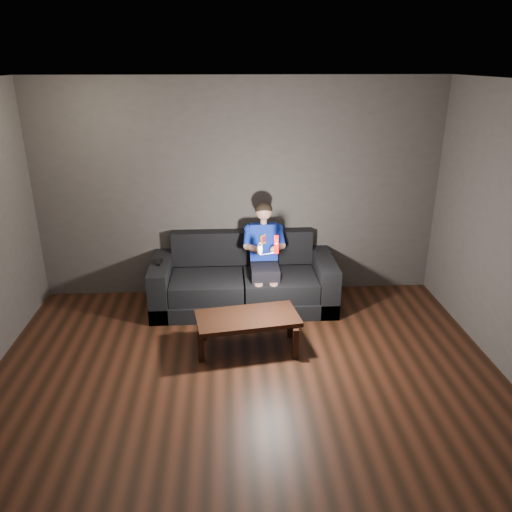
{
  "coord_description": "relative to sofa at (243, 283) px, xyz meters",
  "views": [
    {
      "loc": [
        -0.16,
        -3.53,
        2.86
      ],
      "look_at": [
        0.15,
        1.55,
        0.85
      ],
      "focal_mm": 35.0,
      "sensor_mm": 36.0,
      "label": 1
    }
  ],
  "objects": [
    {
      "name": "ceiling",
      "position": [
        -0.03,
        -2.08,
        2.42
      ],
      "size": [
        5.0,
        5.0,
        0.02
      ],
      "primitive_type": "cube",
      "color": "silver",
      "rests_on": "back_wall"
    },
    {
      "name": "coffee_table",
      "position": [
        0.0,
        -1.04,
        0.05
      ],
      "size": [
        1.12,
        0.68,
        0.38
      ],
      "color": "black",
      "rests_on": "floor"
    },
    {
      "name": "nunchuk_white",
      "position": [
        0.17,
        -0.52,
        0.65
      ],
      "size": [
        0.06,
        0.09,
        0.15
      ],
      "color": "white",
      "rests_on": "child"
    },
    {
      "name": "child",
      "position": [
        0.25,
        -0.05,
        0.47
      ],
      "size": [
        0.5,
        0.61,
        1.22
      ],
      "color": "black",
      "rests_on": "sofa"
    },
    {
      "name": "sofa",
      "position": [
        0.0,
        0.0,
        0.0
      ],
      "size": [
        2.22,
        0.96,
        0.86
      ],
      "color": "black",
      "rests_on": "floor"
    },
    {
      "name": "floor",
      "position": [
        -0.03,
        -2.08,
        -0.28
      ],
      "size": [
        5.0,
        5.0,
        0.0
      ],
      "primitive_type": "plane",
      "color": "black",
      "rests_on": "ground"
    },
    {
      "name": "back_wall",
      "position": [
        -0.03,
        0.42,
        1.07
      ],
      "size": [
        5.0,
        0.04,
        2.7
      ],
      "primitive_type": "cube",
      "color": "#3F3B36",
      "rests_on": "ground"
    },
    {
      "name": "wii_remote_red",
      "position": [
        0.35,
        -0.53,
        0.7
      ],
      "size": [
        0.05,
        0.08,
        0.21
      ],
      "color": "#EB0003",
      "rests_on": "child"
    },
    {
      "name": "wii_remote_black",
      "position": [
        -1.0,
        -0.08,
        0.34
      ],
      "size": [
        0.05,
        0.17,
        0.03
      ],
      "color": "black",
      "rests_on": "sofa"
    }
  ]
}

